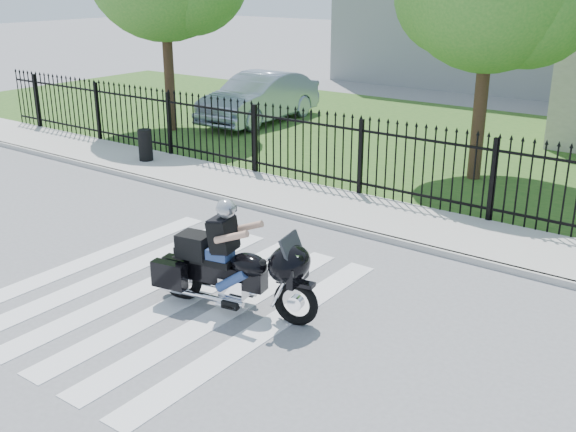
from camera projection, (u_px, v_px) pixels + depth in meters
The scene contains 9 objects.
ground at pixel (166, 293), 10.68m from camera, with size 120.00×120.00×0.00m, color slate.
crosswalk at pixel (166, 292), 10.68m from camera, with size 5.00×5.50×0.01m, color silver, non-canonical shape.
sidewalk at pixel (335, 207), 14.46m from camera, with size 40.00×2.00×0.12m, color #ADAAA3.
curb at pixel (309, 220), 13.70m from camera, with size 40.00×0.12×0.12m, color #ADAAA3.
grass_strip at pixel (463, 146), 19.78m from camera, with size 40.00×12.00×0.02m, color #28501B.
iron_fence at pixel (360, 159), 14.93m from camera, with size 26.00×0.04×1.80m.
motorcycle_rider at pixel (231, 265), 9.93m from camera, with size 2.66×1.18×1.77m.
parked_car at pixel (260, 98), 22.77m from camera, with size 1.74×4.98×1.64m, color #919EB7.
litter_bin at pixel (145, 145), 17.73m from camera, with size 0.37×0.37×0.83m, color black.
Camera 1 is at (7.28, -6.62, 4.75)m, focal length 42.00 mm.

